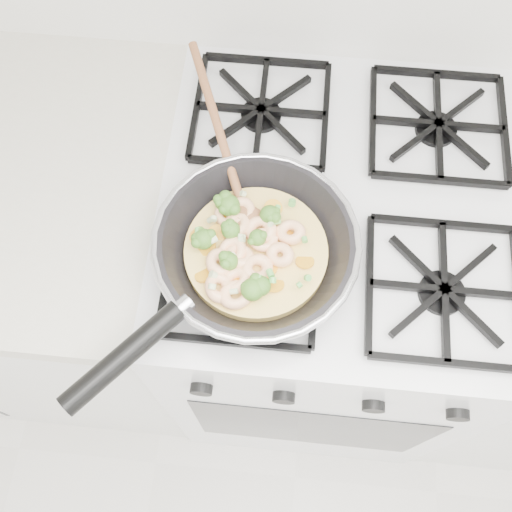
{
  "coord_description": "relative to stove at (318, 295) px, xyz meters",
  "views": [
    {
      "loc": [
        -0.1,
        1.21,
        1.73
      ],
      "look_at": [
        -0.13,
        1.57,
        0.93
      ],
      "focal_mm": 41.12,
      "sensor_mm": 36.0,
      "label": 1
    }
  ],
  "objects": [
    {
      "name": "stove",
      "position": [
        0.0,
        0.0,
        0.0
      ],
      "size": [
        0.6,
        0.6,
        0.92
      ],
      "color": "silver",
      "rests_on": "ground"
    },
    {
      "name": "skillet",
      "position": [
        -0.14,
        -0.13,
        0.5
      ],
      "size": [
        0.38,
        0.59,
        0.1
      ],
      "rotation": [
        0.0,
        0.0,
        -0.3
      ],
      "color": "black",
      "rests_on": "stove"
    }
  ]
}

